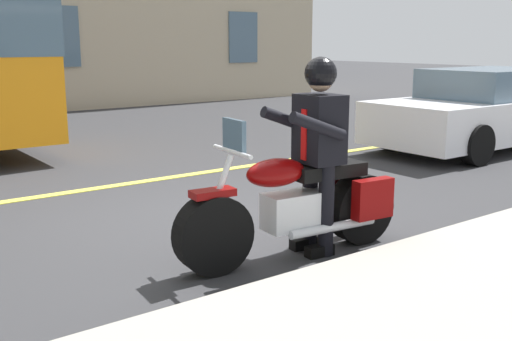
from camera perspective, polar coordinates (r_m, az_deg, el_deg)
The scene contains 5 objects.
ground_plane at distance 6.56m, azimuth -4.26°, elevation -4.48°, with size 80.00×80.00×0.00m, color #333335.
lane_center_stripe at distance 8.27m, azimuth -11.70°, elevation -1.20°, with size 60.00×0.16×0.01m, color #E5DB4C.
motorcycle_main at distance 5.32m, azimuth 4.10°, elevation -3.37°, with size 2.22×0.72×1.26m.
rider_main at distance 5.31m, azimuth 5.85°, elevation 3.02°, with size 0.66×0.59×1.74m.
car_silver at distance 11.49m, azimuth 20.90°, elevation 5.40°, with size 4.60×1.92×1.40m.
Camera 1 is at (3.34, 5.33, 1.86)m, focal length 42.43 mm.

